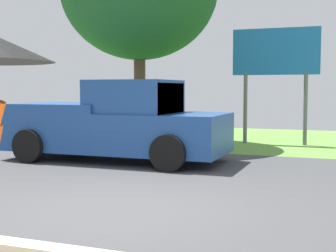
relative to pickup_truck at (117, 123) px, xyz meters
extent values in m
cube|color=#424244|center=(2.12, -2.03, -0.92)|extent=(40.00, 8.00, 0.10)
cube|color=#63983F|center=(2.12, 5.97, -0.92)|extent=(40.00, 8.00, 0.10)
cube|color=#B2AD9E|center=(2.12, -6.03, -0.82)|extent=(40.00, 0.24, 0.10)
cube|color=#1E478C|center=(-0.03, 0.00, -0.19)|extent=(5.20, 2.00, 0.90)
cube|color=#1E478C|center=(0.47, 0.00, 0.56)|extent=(1.80, 1.84, 0.90)
cube|color=#2D3842|center=(1.32, 0.00, 0.56)|extent=(0.10, 1.70, 0.77)
cube|color=#1E478C|center=(-1.33, 0.00, 0.36)|extent=(2.40, 2.00, 0.20)
cylinder|color=black|center=(1.67, 1.00, -0.49)|extent=(0.76, 0.28, 0.76)
cylinder|color=black|center=(1.67, -1.00, -0.49)|extent=(0.76, 0.28, 0.76)
cylinder|color=black|center=(-1.73, 1.00, -0.49)|extent=(0.76, 0.28, 0.76)
cylinder|color=black|center=(-1.73, -1.00, -0.49)|extent=(0.76, 0.28, 0.76)
cylinder|color=slate|center=(2.10, 4.68, 0.23)|extent=(0.12, 0.12, 2.20)
cylinder|color=slate|center=(3.90, 4.68, 0.23)|extent=(0.12, 0.12, 2.20)
cube|color=#1E72B2|center=(3.00, 4.68, 1.93)|extent=(2.60, 0.10, 1.40)
cylinder|color=brown|center=(-0.98, 3.55, 0.74)|extent=(0.36, 0.36, 3.22)
camera|label=1|loc=(5.02, -9.98, 0.82)|focal=50.79mm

